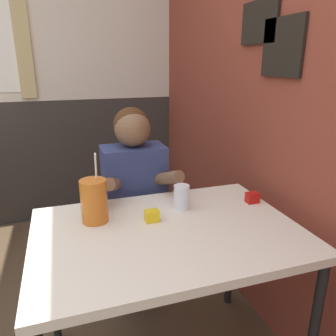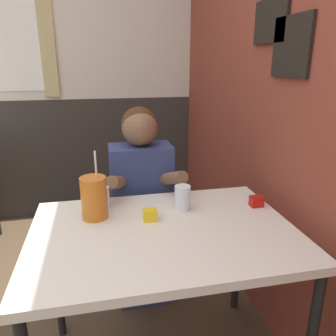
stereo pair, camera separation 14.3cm
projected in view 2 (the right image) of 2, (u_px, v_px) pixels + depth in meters
name	position (u px, v px, depth m)	size (l,w,h in m)	color
brick_wall_right	(243.00, 73.00, 2.00)	(0.08, 4.21, 2.70)	brown
back_wall	(31.00, 69.00, 2.78)	(5.76, 0.09, 2.70)	beige
main_table	(164.00, 244.00, 1.37)	(1.08, 0.76, 0.77)	beige
person_seated	(142.00, 208.00, 1.88)	(0.42, 0.40, 1.19)	navy
cocktail_pitcher	(94.00, 198.00, 1.42)	(0.11, 0.11, 0.31)	#C6661E
glass_near_pitcher	(182.00, 198.00, 1.51)	(0.07, 0.07, 0.11)	silver
glass_center	(101.00, 196.00, 1.54)	(0.08, 0.08, 0.10)	silver
condiment_ketchup	(256.00, 201.00, 1.55)	(0.06, 0.04, 0.05)	#B7140F
condiment_mustard	(150.00, 215.00, 1.41)	(0.06, 0.04, 0.05)	yellow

